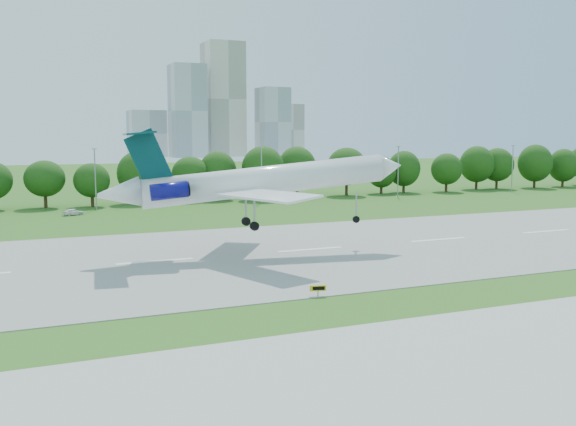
% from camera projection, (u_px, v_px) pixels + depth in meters
% --- Properties ---
extents(ground, '(600.00, 600.00, 0.00)m').
position_uv_depth(ground, '(424.00, 294.00, 59.82)').
color(ground, '#265A17').
rests_on(ground, ground).
extents(runway, '(400.00, 45.00, 0.08)m').
position_uv_depth(runway, '(310.00, 250.00, 82.63)').
color(runway, gray).
rests_on(runway, ground).
extents(tree_line, '(288.40, 8.40, 10.40)m').
position_uv_depth(tree_line, '(183.00, 174.00, 143.04)').
color(tree_line, '#382314').
rests_on(tree_line, ground).
extents(light_poles, '(175.90, 0.25, 12.19)m').
position_uv_depth(light_poles, '(183.00, 176.00, 132.92)').
color(light_poles, gray).
rests_on(light_poles, ground).
extents(skyline, '(127.00, 52.00, 80.00)m').
position_uv_depth(skyline, '(219.00, 113.00, 451.79)').
color(skyline, '#B2B2B7').
rests_on(skyline, ground).
extents(airliner, '(38.91, 28.06, 12.28)m').
position_uv_depth(airliner, '(251.00, 181.00, 78.60)').
color(airliner, white).
rests_on(airliner, ground).
extents(taxi_sign_left, '(1.51, 0.54, 1.06)m').
position_uv_depth(taxi_sign_left, '(318.00, 288.00, 58.65)').
color(taxi_sign_left, gray).
rests_on(taxi_sign_left, ground).
extents(service_vehicle_b, '(4.00, 2.60, 1.26)m').
position_uv_depth(service_vehicle_b, '(73.00, 212.00, 118.66)').
color(service_vehicle_b, white).
rests_on(service_vehicle_b, ground).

